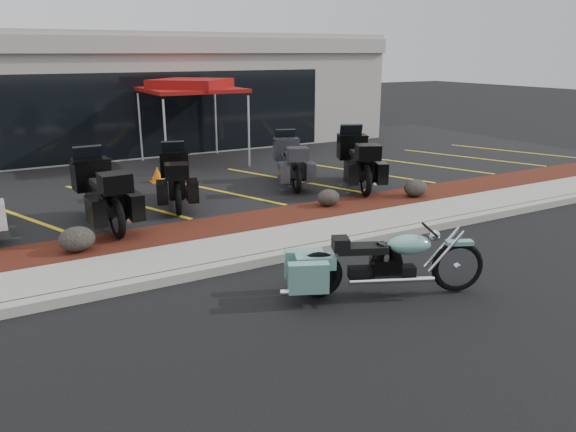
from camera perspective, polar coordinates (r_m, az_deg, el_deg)
ground at (r=9.18m, az=5.77°, el=-5.47°), size 90.00×90.00×0.00m
curb at (r=9.85m, az=2.77°, el=-3.39°), size 24.00×0.25×0.15m
sidewalk at (r=10.41m, az=0.72°, el=-2.26°), size 24.00×1.20×0.15m
mulch_bed at (r=11.41m, az=-2.31°, el=-0.56°), size 24.00×1.20×0.16m
upper_lot at (r=16.26m, az=-11.09°, el=4.26°), size 26.00×9.60×0.15m
dealership_building at (r=22.00m, az=-16.77°, el=12.06°), size 18.00×8.16×4.00m
boulder_left at (r=10.08m, az=-20.64°, el=-2.21°), size 0.60×0.50×0.42m
boulder_mid at (r=12.27m, az=4.12°, el=1.88°), size 0.51×0.43×0.36m
boulder_right at (r=13.36m, az=12.83°, el=2.80°), size 0.56×0.47×0.40m
hero_cruiser at (r=8.51m, az=16.87°, el=-4.23°), size 2.94×1.85×1.02m
touring_black_front at (r=12.12m, az=-19.46°, el=3.39°), size 1.07×2.53×1.45m
touring_black_mid at (r=13.23m, az=-11.49°, el=4.70°), size 1.45×2.39×1.30m
touring_grey at (r=14.86m, az=-0.27°, el=6.33°), size 1.58×2.42×1.32m
touring_black_rear at (r=14.81m, az=6.38°, el=6.46°), size 1.89×2.68×1.46m
traffic_cone at (r=14.91m, az=-13.14°, el=4.15°), size 0.44×0.44×0.41m
popup_canopy at (r=17.03m, az=-9.83°, el=12.78°), size 2.95×2.95×2.48m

